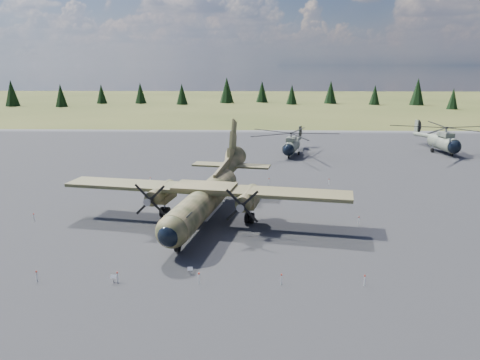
{
  "coord_description": "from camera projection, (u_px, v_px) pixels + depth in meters",
  "views": [
    {
      "loc": [
        5.92,
        -44.78,
        15.53
      ],
      "look_at": [
        4.53,
        2.0,
        4.04
      ],
      "focal_mm": 35.0,
      "sensor_mm": 36.0,
      "label": 1
    }
  ],
  "objects": [
    {
      "name": "helicopter_near",
      "position": [
        292.0,
        139.0,
        81.87
      ],
      "size": [
        19.99,
        20.88,
        4.21
      ],
      "rotation": [
        0.0,
        0.0,
        -0.24
      ],
      "color": "gray",
      "rests_on": "ground"
    },
    {
      "name": "transport_plane",
      "position": [
        208.0,
        193.0,
        48.15
      ],
      "size": [
        29.28,
        26.34,
        9.65
      ],
      "rotation": [
        0.0,
        0.0,
        -0.18
      ],
      "color": "#353B20",
      "rests_on": "ground"
    },
    {
      "name": "barrier_fence",
      "position": [
        190.0,
        218.0,
        47.16
      ],
      "size": [
        33.12,
        29.62,
        0.85
      ],
      "color": "white",
      "rests_on": "ground"
    },
    {
      "name": "ground",
      "position": [
        195.0,
        223.0,
        47.34
      ],
      "size": [
        500.0,
        500.0,
        0.0
      ],
      "primitive_type": "plane",
      "color": "brown",
      "rests_on": "ground"
    },
    {
      "name": "helicopter_mid",
      "position": [
        444.0,
        134.0,
        83.97
      ],
      "size": [
        21.2,
        23.68,
        4.9
      ],
      "rotation": [
        0.0,
        0.0,
        0.11
      ],
      "color": "gray",
      "rests_on": "ground"
    },
    {
      "name": "info_placard_right",
      "position": [
        190.0,
        270.0,
        35.56
      ],
      "size": [
        0.43,
        0.22,
        0.64
      ],
      "rotation": [
        0.0,
        0.0,
        0.14
      ],
      "color": "gray",
      "rests_on": "ground"
    },
    {
      "name": "treeline",
      "position": [
        207.0,
        184.0,
        43.43
      ],
      "size": [
        327.76,
        324.32,
        10.97
      ],
      "color": "black",
      "rests_on": "ground"
    },
    {
      "name": "info_placard_left",
      "position": [
        113.0,
        277.0,
        34.25
      ],
      "size": [
        0.42,
        0.19,
        0.65
      ],
      "rotation": [
        0.0,
        0.0,
        -0.05
      ],
      "color": "gray",
      "rests_on": "ground"
    },
    {
      "name": "apron",
      "position": [
        205.0,
        196.0,
        57.05
      ],
      "size": [
        120.0,
        120.0,
        0.04
      ],
      "primitive_type": "cube",
      "color": "#5A5A5F",
      "rests_on": "ground"
    }
  ]
}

